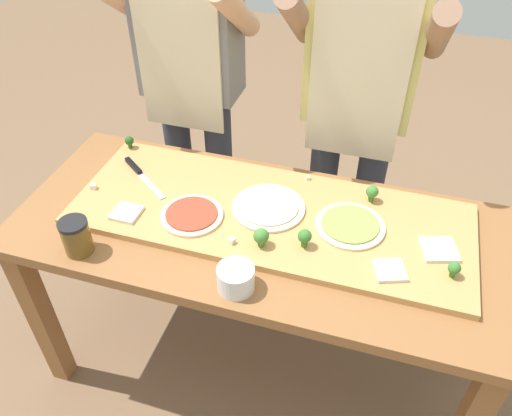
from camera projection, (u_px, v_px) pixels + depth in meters
ground_plane at (257, 360)px, 2.19m from camera, size 8.00×8.00×0.00m
prep_table at (257, 250)px, 1.75m from camera, size 1.63×0.70×0.78m
cutting_board at (270, 215)px, 1.70m from camera, size 1.32×0.49×0.02m
chefs_knife at (139, 172)px, 1.86m from camera, size 0.24×0.18×0.02m
pizza_whole_pesto_green at (350, 225)px, 1.64m from camera, size 0.22×0.22×0.02m
pizza_whole_cheese_artichoke at (268, 207)px, 1.70m from camera, size 0.25×0.25×0.02m
pizza_whole_tomato_red at (192, 215)px, 1.67m from camera, size 0.21×0.21×0.02m
pizza_slice_near_right at (439, 249)px, 1.56m from camera, size 0.13×0.13×0.01m
pizza_slice_far_right at (126, 213)px, 1.68m from camera, size 0.09×0.09×0.01m
pizza_slice_far_left at (390, 270)px, 1.49m from camera, size 0.11×0.11×0.01m
broccoli_floret_front_right at (261, 237)px, 1.55m from camera, size 0.05×0.05×0.06m
broccoli_floret_back_right at (305, 237)px, 1.55m from camera, size 0.04×0.04×0.06m
broccoli_floret_front_mid at (129, 141)px, 1.97m from camera, size 0.03×0.03×0.05m
broccoli_floret_front_left at (372, 192)px, 1.72m from camera, size 0.04×0.04×0.06m
broccoli_floret_back_mid at (454, 269)px, 1.46m from camera, size 0.04×0.04×0.05m
cheese_crumble_a at (93, 187)px, 1.79m from camera, size 0.02×0.02×0.02m
cheese_crumble_b at (232, 241)px, 1.58m from camera, size 0.02×0.02×0.02m
cheese_crumble_c at (308, 178)px, 1.83m from camera, size 0.02×0.02×0.01m
flour_cup at (236, 279)px, 1.46m from camera, size 0.11×0.11×0.08m
sauce_jar at (76, 237)px, 1.56m from camera, size 0.09×0.09×0.12m
cook_left at (190, 70)px, 2.07m from camera, size 0.54×0.39×1.67m
cook_right at (358, 94)px, 1.92m from camera, size 0.54×0.39×1.67m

